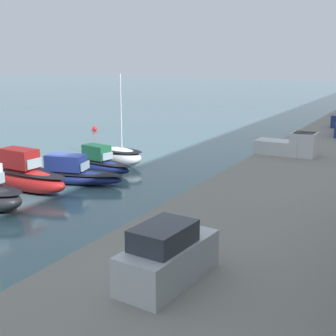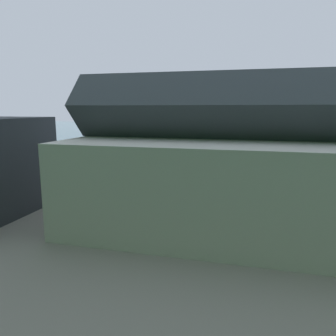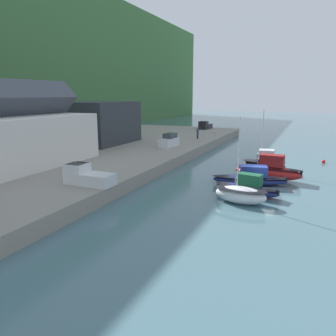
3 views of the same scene
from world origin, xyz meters
TOP-DOWN VIEW (x-y plane):
  - ground_plane at (0.00, 0.00)m, footprint 320.00×320.00m
  - moored_boat_0 at (-5.90, 1.25)m, footprint 2.82×5.06m
  - moored_boat_1 at (-3.16, 1.17)m, footprint 2.67×6.69m
  - moored_boat_2 at (0.79, 1.53)m, footprint 3.95×8.35m
  - moored_boat_3 at (3.89, 0.04)m, footprint 2.32×7.78m
  - parked_car_1 at (13.31, 16.69)m, footprint 4.32×2.09m
  - pickup_truck_0 at (-10.39, 14.86)m, footprint 2.01×4.73m
  - mooring_buoy_0 at (-20.13, -12.38)m, footprint 0.62×0.62m

SIDE VIEW (x-z plane):
  - ground_plane at x=0.00m, z-range 0.00..0.00m
  - mooring_buoy_0 at x=-20.13m, z-range 0.00..0.62m
  - moored_boat_2 at x=0.79m, z-range -0.31..1.83m
  - moored_boat_1 at x=-3.16m, z-range -0.32..1.85m
  - moored_boat_0 at x=-5.90m, z-range -3.06..4.73m
  - moored_boat_3 at x=3.89m, z-range -0.38..2.58m
  - pickup_truck_0 at x=-10.39m, z-range 1.30..3.20m
  - parked_car_1 at x=13.31m, z-range 1.27..3.43m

